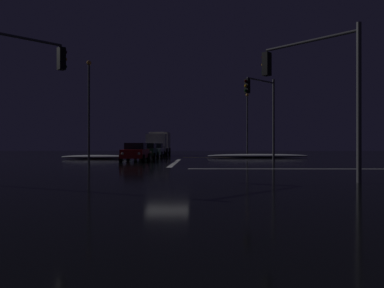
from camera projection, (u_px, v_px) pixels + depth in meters
ground at (167, 170)px, 21.82m from camera, size 120.00×120.00×0.10m
stop_line_north at (175, 163)px, 29.28m from camera, size 0.35×12.71×0.01m
centre_line_ns at (182, 157)px, 40.88m from camera, size 22.00×0.15×0.01m
crosswalk_bar_east at (296, 169)px, 21.69m from camera, size 12.71×0.40×0.01m
snow_bank_left_curb at (97, 157)px, 36.86m from camera, size 7.22×1.50×0.39m
snow_bank_right_curb at (258, 156)px, 39.91m from camera, size 10.93×1.50×0.41m
sedan_red at (135, 152)px, 31.09m from camera, size 2.02×4.33×1.57m
sedan_green at (147, 151)px, 37.45m from camera, size 2.02×4.33×1.57m
sedan_white at (155, 150)px, 42.75m from camera, size 2.02×4.33×1.57m
box_truck at (159, 142)px, 49.59m from camera, size 2.68×8.28×3.08m
traffic_signal_ne at (263, 104)px, 28.56m from camera, size 2.75×2.75×6.66m
traffic_signal_sw at (0, 73)px, 15.47m from camera, size 3.59×3.59×6.39m
traffic_signal_se at (314, 78)px, 15.12m from camera, size 3.23×3.23×6.02m
streetlamp_left_near at (89, 103)px, 35.04m from camera, size 0.44×0.44×9.41m
streetlamp_right_far at (247, 119)px, 50.73m from camera, size 0.44×0.44×8.48m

